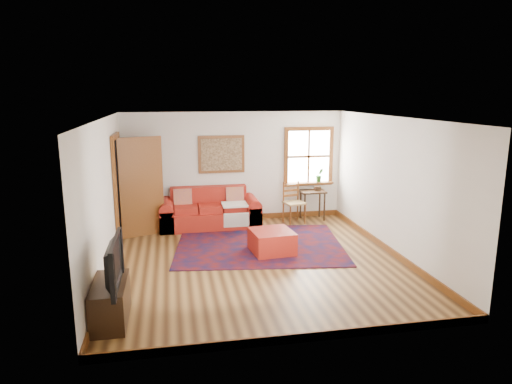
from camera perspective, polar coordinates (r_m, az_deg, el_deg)
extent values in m
plane|color=#462912|center=(8.14, 0.14, -8.62)|extent=(5.50, 5.50, 0.00)
cube|color=silver|center=(10.45, -2.70, 3.15)|extent=(5.00, 0.04, 2.50)
cube|color=silver|center=(5.20, 5.88, -6.29)|extent=(5.00, 0.04, 2.50)
cube|color=silver|center=(7.72, -18.40, -0.71)|extent=(0.04, 5.50, 2.50)
cube|color=silver|center=(8.60, 16.73, 0.67)|extent=(0.04, 5.50, 2.50)
cube|color=white|center=(7.62, 0.15, 9.25)|extent=(5.00, 5.50, 0.04)
cube|color=brown|center=(10.69, -2.63, -3.17)|extent=(5.00, 0.03, 0.12)
cube|color=brown|center=(8.06, -17.72, -8.98)|extent=(0.03, 5.50, 0.12)
cube|color=brown|center=(8.90, 16.18, -6.86)|extent=(0.03, 5.50, 0.12)
cube|color=white|center=(10.79, 6.57, 4.45)|extent=(1.00, 0.02, 1.20)
cube|color=brown|center=(10.70, 6.68, 7.86)|extent=(1.18, 0.06, 0.09)
cube|color=brown|center=(10.88, 6.51, 1.07)|extent=(1.18, 0.06, 0.09)
cube|color=brown|center=(10.62, 3.78, 4.38)|extent=(0.09, 0.06, 1.20)
cube|color=brown|center=(10.95, 9.33, 4.48)|extent=(0.09, 0.06, 1.20)
cube|color=brown|center=(10.77, 6.60, 4.43)|extent=(1.00, 0.04, 0.05)
cube|color=brown|center=(10.81, 6.63, 1.13)|extent=(1.15, 0.20, 0.04)
imported|color=#225A1F|center=(10.83, 7.94, 2.11)|extent=(0.18, 0.15, 0.33)
cube|color=black|center=(9.32, -17.00, 0.11)|extent=(0.02, 0.90, 2.05)
cube|color=brown|center=(8.84, -17.14, -0.55)|extent=(0.06, 0.09, 2.05)
cube|color=brown|center=(9.80, -16.52, 0.71)|extent=(0.06, 0.09, 2.05)
cube|color=brown|center=(9.16, -17.23, 6.67)|extent=(0.06, 1.08, 0.09)
cube|color=brown|center=(9.57, -14.12, 0.58)|extent=(0.86, 0.35, 2.05)
cube|color=silver|center=(9.55, -14.15, 1.18)|extent=(0.56, 0.22, 1.33)
cube|color=brown|center=(10.34, -4.35, 4.72)|extent=(1.05, 0.04, 0.85)
cube|color=tan|center=(10.32, -4.33, 4.70)|extent=(0.92, 0.03, 0.72)
cube|color=#520C0B|center=(8.94, 0.42, -6.60)|extent=(3.47, 2.92, 0.02)
cube|color=#A32015|center=(10.14, -5.75, -3.31)|extent=(2.18, 0.90, 0.38)
cube|color=#A32015|center=(10.35, -5.96, -0.56)|extent=(1.70, 0.25, 0.47)
cube|color=#A32015|center=(10.10, -11.08, -3.27)|extent=(0.30, 0.90, 0.47)
cube|color=#A32015|center=(10.24, -0.51, -2.81)|extent=(0.30, 0.90, 0.47)
cube|color=orange|center=(10.16, -9.14, -0.72)|extent=(0.40, 0.19, 0.41)
cube|color=orange|center=(10.26, -2.67, -0.46)|extent=(0.40, 0.19, 0.41)
cube|color=silver|center=(9.95, -2.69, -1.56)|extent=(0.55, 0.50, 0.04)
cube|color=#A32015|center=(8.48, 1.99, -6.23)|extent=(0.81, 0.81, 0.42)
cube|color=#311E10|center=(10.66, 7.10, 0.06)|extent=(0.57, 0.43, 0.04)
cylinder|color=#311E10|center=(10.51, 6.12, -2.01)|extent=(0.04, 0.04, 0.65)
cylinder|color=#311E10|center=(10.65, 8.54, -1.89)|extent=(0.04, 0.04, 0.65)
cylinder|color=#311E10|center=(10.84, 5.59, -1.57)|extent=(0.04, 0.04, 0.65)
cylinder|color=#311E10|center=(10.97, 7.95, -1.45)|extent=(0.04, 0.04, 0.65)
cube|color=tan|center=(10.38, 4.81, -1.36)|extent=(0.51, 0.50, 0.04)
cylinder|color=brown|center=(10.21, 4.32, -2.99)|extent=(0.04, 0.04, 0.44)
cylinder|color=brown|center=(10.38, 6.15, -2.77)|extent=(0.04, 0.04, 0.44)
cylinder|color=brown|center=(10.45, 3.45, -1.25)|extent=(0.04, 0.04, 0.93)
cylinder|color=brown|center=(10.62, 5.25, -1.06)|extent=(0.04, 0.04, 0.93)
cube|color=brown|center=(10.48, 4.38, 0.21)|extent=(0.37, 0.11, 0.28)
cube|color=#311E10|center=(6.33, -17.76, -12.96)|extent=(0.43, 0.95, 0.53)
imported|color=black|center=(6.01, -18.05, -8.47)|extent=(0.14, 1.07, 0.62)
cylinder|color=silver|center=(6.52, -17.15, -8.82)|extent=(0.12, 0.12, 0.18)
cylinder|color=#FFA53F|center=(6.53, -17.14, -9.07)|extent=(0.07, 0.07, 0.12)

